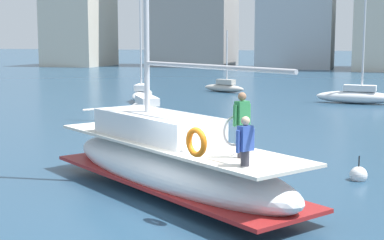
{
  "coord_description": "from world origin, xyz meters",
  "views": [
    {
      "loc": [
        4.43,
        -13.08,
        4.3
      ],
      "look_at": [
        -0.69,
        3.93,
        1.8
      ],
      "focal_mm": 54.26,
      "sensor_mm": 36.0,
      "label": 1
    }
  ],
  "objects": [
    {
      "name": "moored_ketch_distant",
      "position": [
        3.83,
        26.89,
        0.56
      ],
      "size": [
        5.29,
        1.68,
        7.8
      ],
      "color": "silver",
      "rests_on": "ground"
    },
    {
      "name": "ground_plane",
      "position": [
        0.0,
        0.0,
        0.0
      ],
      "size": [
        400.0,
        400.0,
        0.0
      ],
      "primitive_type": "plane",
      "color": "navy"
    },
    {
      "name": "mooring_buoy",
      "position": [
        4.32,
        4.95,
        0.16
      ],
      "size": [
        0.54,
        0.54,
        0.87
      ],
      "color": "silver",
      "rests_on": "ground"
    },
    {
      "name": "moored_catamaran",
      "position": [
        -6.55,
        15.07,
        0.61
      ],
      "size": [
        4.19,
        5.53,
        8.86
      ],
      "color": "white",
      "rests_on": "ground"
    },
    {
      "name": "moored_cutter_right",
      "position": [
        -6.57,
        32.53,
        0.43
      ],
      "size": [
        3.94,
        2.38,
        4.96
      ],
      "color": "#B7B2A8",
      "rests_on": "ground"
    },
    {
      "name": "main_sailboat",
      "position": [
        -0.75,
        1.97,
        0.91
      ],
      "size": [
        9.2,
        7.55,
        12.52
      ],
      "color": "silver",
      "rests_on": "ground"
    },
    {
      "name": "waterfront_buildings",
      "position": [
        3.07,
        74.04,
        9.37
      ],
      "size": [
        85.14,
        17.61,
        26.34
      ],
      "color": "beige",
      "rests_on": "ground"
    },
    {
      "name": "moored_cutter_left",
      "position": [
        -10.46,
        24.38,
        0.54
      ],
      "size": [
        2.0,
        4.88,
        7.73
      ],
      "color": "silver",
      "rests_on": "ground"
    }
  ]
}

